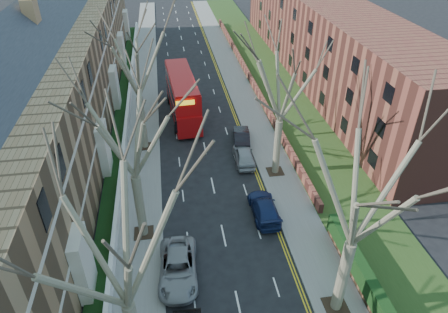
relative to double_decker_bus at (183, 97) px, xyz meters
name	(u,v)px	position (x,y,z in m)	size (l,w,h in m)	color
pavement_left	(144,99)	(-4.42, 4.94, -2.23)	(3.00, 102.00, 0.12)	slate
pavement_right	(242,93)	(7.58, 4.94, -2.23)	(3.00, 102.00, 0.12)	slate
terrace_left	(54,88)	(-12.07, -3.06, 3.24)	(9.70, 78.00, 13.60)	olive
flats_right	(324,39)	(19.04, 8.94, 2.69)	(13.97, 54.00, 10.00)	brown
front_wall_left	(126,129)	(-6.07, -3.06, -1.67)	(0.30, 78.00, 1.00)	white
grass_verge_right	(277,90)	(12.08, 4.94, -2.14)	(6.00, 102.00, 0.06)	#243D16
tree_left_mid	(114,237)	(-4.12, -28.06, 7.26)	(10.50, 10.50, 14.71)	#706850
tree_left_far	(127,122)	(-4.12, -18.06, 6.95)	(10.15, 10.15, 14.22)	#706850
tree_left_dist	(133,52)	(-4.12, -6.06, 7.26)	(10.50, 10.50, 14.71)	#706850
tree_right_mid	(367,180)	(7.28, -26.06, 7.26)	(10.50, 10.50, 14.71)	#706850
tree_right_far	(284,74)	(7.28, -12.06, 6.95)	(10.15, 10.15, 14.22)	#706850
double_decker_bus	(183,97)	(0.00, 0.00, 0.00)	(3.34, 11.30, 4.66)	#A40B0D
car_left_far	(178,268)	(-1.84, -22.21, -1.56)	(2.43, 5.26, 1.46)	gray
car_right_near	(264,208)	(4.99, -17.31, -1.62)	(1.90, 4.68, 1.36)	#16234F
car_right_mid	(244,155)	(4.86, -9.95, -1.57)	(1.72, 4.27, 1.46)	#95989D
car_right_far	(241,136)	(5.28, -6.56, -1.59)	(1.50, 4.29, 1.41)	black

